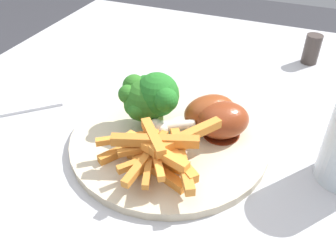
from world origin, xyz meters
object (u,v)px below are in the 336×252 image
(dining_table, at_px, (176,198))
(dinner_plate, at_px, (168,141))
(broccoli_floret_front, at_px, (157,95))
(pepper_shaker, at_px, (312,49))
(chicken_drumstick_far, at_px, (207,113))
(broccoli_floret_middle, at_px, (142,100))
(chicken_drumstick_near, at_px, (219,121))
(carrot_fries_pile, at_px, (158,152))

(dining_table, distance_m, dinner_plate, 0.12)
(broccoli_floret_front, relative_size, pepper_shaker, 1.46)
(dinner_plate, height_order, chicken_drumstick_far, chicken_drumstick_far)
(broccoli_floret_middle, bearing_deg, broccoli_floret_front, 112.15)
(pepper_shaker, bearing_deg, dining_table, -24.24)
(dinner_plate, distance_m, chicken_drumstick_near, 0.07)
(broccoli_floret_front, xyz_separation_m, pepper_shaker, (-0.31, 0.18, -0.03))
(carrot_fries_pile, xyz_separation_m, chicken_drumstick_far, (-0.10, 0.03, -0.00))
(chicken_drumstick_far, bearing_deg, carrot_fries_pile, -16.24)
(dining_table, xyz_separation_m, pepper_shaker, (-0.32, 0.15, 0.14))
(dining_table, distance_m, chicken_drumstick_near, 0.16)
(dining_table, xyz_separation_m, dinner_plate, (0.00, -0.01, 0.12))
(dinner_plate, xyz_separation_m, chicken_drumstick_far, (-0.04, 0.04, 0.03))
(dinner_plate, bearing_deg, chicken_drumstick_near, 118.41)
(chicken_drumstick_far, xyz_separation_m, pepper_shaker, (-0.28, 0.12, -0.01))
(dinner_plate, relative_size, broccoli_floret_front, 3.37)
(dining_table, bearing_deg, carrot_fries_pile, -1.86)
(chicken_drumstick_far, bearing_deg, dinner_plate, -41.85)
(broccoli_floret_front, relative_size, chicken_drumstick_near, 0.64)
(carrot_fries_pile, bearing_deg, chicken_drumstick_far, 163.76)
(carrot_fries_pile, bearing_deg, dining_table, 178.14)
(broccoli_floret_front, relative_size, carrot_fries_pile, 0.57)
(carrot_fries_pile, bearing_deg, broccoli_floret_middle, -142.02)
(chicken_drumstick_near, bearing_deg, carrot_fries_pile, -29.46)
(carrot_fries_pile, bearing_deg, broccoli_floret_front, -155.98)
(dining_table, bearing_deg, chicken_drumstick_near, 120.25)
(broccoli_floret_middle, relative_size, carrot_fries_pile, 0.50)
(broccoli_floret_front, bearing_deg, dining_table, 65.49)
(broccoli_floret_middle, bearing_deg, dinner_plate, 73.07)
(chicken_drumstick_near, bearing_deg, broccoli_floret_front, -82.27)
(dining_table, height_order, pepper_shaker, pepper_shaker)
(dinner_plate, distance_m, pepper_shaker, 0.37)
(dining_table, relative_size, chicken_drumstick_far, 8.83)
(chicken_drumstick_far, bearing_deg, chicken_drumstick_near, 61.27)
(broccoli_floret_middle, relative_size, chicken_drumstick_far, 0.64)
(dinner_plate, xyz_separation_m, broccoli_floret_middle, (-0.01, -0.04, 0.05))
(pepper_shaker, bearing_deg, dinner_plate, -25.72)
(broccoli_floret_front, bearing_deg, dinner_plate, 48.44)
(dinner_plate, xyz_separation_m, pepper_shaker, (-0.33, 0.16, 0.02))
(dinner_plate, height_order, broccoli_floret_front, broccoli_floret_front)
(dining_table, xyz_separation_m, carrot_fries_pile, (0.06, -0.00, 0.15))
(dining_table, height_order, broccoli_floret_middle, broccoli_floret_middle)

